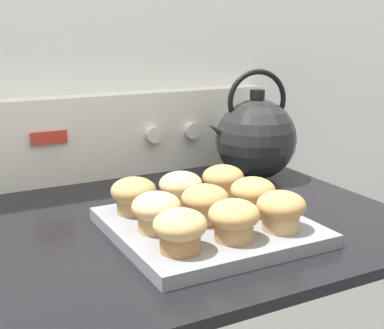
% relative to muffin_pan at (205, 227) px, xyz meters
% --- Properties ---
extents(wall_back, '(8.00, 0.05, 2.40)m').
position_rel_muffin_pan_xyz_m(wall_back, '(0.00, 0.47, 0.29)').
color(wall_back, silver).
rests_on(wall_back, ground_plane).
extents(control_panel, '(0.76, 0.07, 0.19)m').
position_rel_muffin_pan_xyz_m(control_panel, '(0.01, 0.42, 0.08)').
color(control_panel, silver).
rests_on(control_panel, stove_range).
extents(muffin_pan, '(0.31, 0.31, 0.02)m').
position_rel_muffin_pan_xyz_m(muffin_pan, '(0.00, 0.00, 0.00)').
color(muffin_pan, slate).
rests_on(muffin_pan, stove_range).
extents(muffin_r0_c0, '(0.08, 0.08, 0.06)m').
position_rel_muffin_pan_xyz_m(muffin_r0_c0, '(-0.09, -0.09, 0.04)').
color(muffin_r0_c0, olive).
rests_on(muffin_r0_c0, muffin_pan).
extents(muffin_r0_c1, '(0.08, 0.08, 0.06)m').
position_rel_muffin_pan_xyz_m(muffin_r0_c1, '(-0.00, -0.09, 0.04)').
color(muffin_r0_c1, '#A37A4C').
rests_on(muffin_r0_c1, muffin_pan).
extents(muffin_r0_c2, '(0.08, 0.08, 0.06)m').
position_rel_muffin_pan_xyz_m(muffin_r0_c2, '(0.09, -0.09, 0.04)').
color(muffin_r0_c2, tan).
rests_on(muffin_r0_c2, muffin_pan).
extents(muffin_r1_c0, '(0.08, 0.08, 0.06)m').
position_rel_muffin_pan_xyz_m(muffin_r1_c0, '(-0.09, -0.00, 0.04)').
color(muffin_r1_c0, tan).
rests_on(muffin_r1_c0, muffin_pan).
extents(muffin_r1_c1, '(0.08, 0.08, 0.06)m').
position_rel_muffin_pan_xyz_m(muffin_r1_c1, '(-0.00, -0.00, 0.04)').
color(muffin_r1_c1, tan).
rests_on(muffin_r1_c1, muffin_pan).
extents(muffin_r1_c2, '(0.08, 0.08, 0.06)m').
position_rel_muffin_pan_xyz_m(muffin_r1_c2, '(0.09, -0.00, 0.04)').
color(muffin_r1_c2, tan).
rests_on(muffin_r1_c2, muffin_pan).
extents(muffin_r2_c0, '(0.08, 0.08, 0.06)m').
position_rel_muffin_pan_xyz_m(muffin_r2_c0, '(-0.09, 0.09, 0.04)').
color(muffin_r2_c0, '#A37A4C').
rests_on(muffin_r2_c0, muffin_pan).
extents(muffin_r2_c1, '(0.08, 0.08, 0.06)m').
position_rel_muffin_pan_xyz_m(muffin_r2_c1, '(-0.00, 0.09, 0.04)').
color(muffin_r2_c1, '#A37A4C').
rests_on(muffin_r2_c1, muffin_pan).
extents(muffin_r2_c2, '(0.08, 0.08, 0.06)m').
position_rel_muffin_pan_xyz_m(muffin_r2_c2, '(0.09, 0.09, 0.04)').
color(muffin_r2_c2, tan).
rests_on(muffin_r2_c2, muffin_pan).
extents(tea_kettle, '(0.22, 0.18, 0.25)m').
position_rel_muffin_pan_xyz_m(tea_kettle, '(0.27, 0.24, 0.08)').
color(tea_kettle, black).
rests_on(tea_kettle, stove_range).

